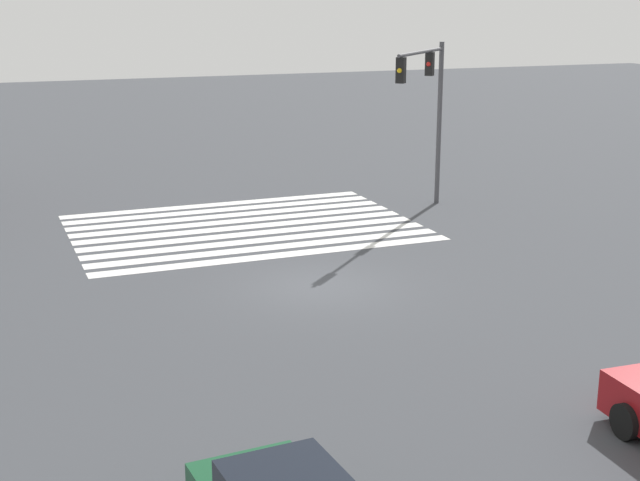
# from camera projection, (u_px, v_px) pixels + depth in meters

# --- Properties ---
(ground_plane) EXTENTS (139.22, 139.22, 0.00)m
(ground_plane) POSITION_uv_depth(u_px,v_px,m) (320.00, 286.00, 24.62)
(ground_plane) COLOR #3D3F44
(crosswalk_markings) EXTENTS (11.75, 8.20, 0.01)m
(crosswalk_markings) POSITION_uv_depth(u_px,v_px,m) (245.00, 227.00, 31.04)
(crosswalk_markings) COLOR silver
(crosswalk_markings) RESTS_ON ground_plane
(traffic_signal_mast) EXTENTS (3.70, 3.70, 6.16)m
(traffic_signal_mast) POSITION_uv_depth(u_px,v_px,m) (429.00, 94.00, 32.29)
(traffic_signal_mast) COLOR #47474C
(traffic_signal_mast) RESTS_ON ground_plane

